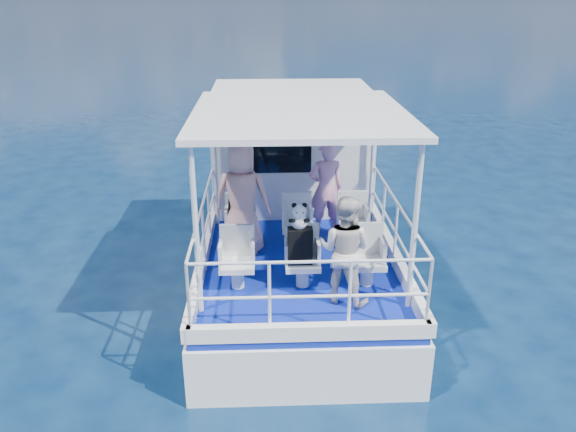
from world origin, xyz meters
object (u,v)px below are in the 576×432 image
object	(u,v)px
passenger_stbd_aft	(344,250)
backpack_center	(300,246)
passenger_port_fwd	(242,198)
panda	(299,216)

from	to	relation	value
passenger_stbd_aft	backpack_center	size ratio (longest dim) A/B	2.93
passenger_port_fwd	backpack_center	size ratio (longest dim) A/B	3.54
passenger_port_fwd	backpack_center	bearing A→B (deg)	133.71
passenger_stbd_aft	passenger_port_fwd	bearing A→B (deg)	-22.40
backpack_center	panda	bearing A→B (deg)	161.15
panda	backpack_center	bearing A→B (deg)	-18.85
backpack_center	panda	size ratio (longest dim) A/B	1.38
passenger_stbd_aft	backpack_center	xyz separation A→B (m)	(-0.55, 0.37, -0.11)
backpack_center	panda	distance (m)	0.43
passenger_port_fwd	passenger_stbd_aft	xyz separation A→B (m)	(1.37, -1.58, -0.15)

